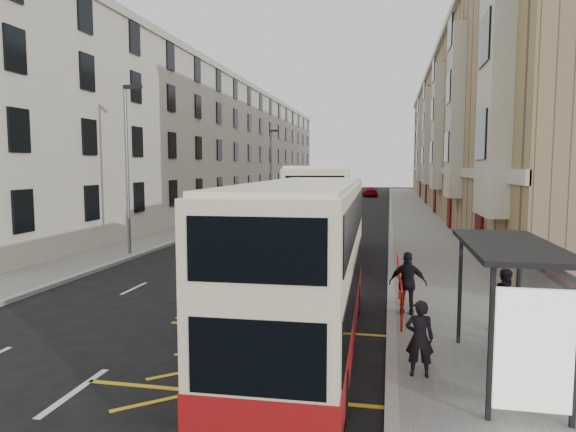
% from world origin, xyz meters
% --- Properties ---
extents(ground, '(200.00, 200.00, 0.00)m').
position_xyz_m(ground, '(0.00, 0.00, 0.00)').
color(ground, black).
rests_on(ground, ground).
extents(pavement_right, '(4.00, 120.00, 0.15)m').
position_xyz_m(pavement_right, '(8.00, 30.00, 0.07)').
color(pavement_right, slate).
rests_on(pavement_right, ground).
extents(pavement_left, '(3.00, 120.00, 0.15)m').
position_xyz_m(pavement_left, '(-7.50, 30.00, 0.07)').
color(pavement_left, slate).
rests_on(pavement_left, ground).
extents(kerb_right, '(0.25, 120.00, 0.15)m').
position_xyz_m(kerb_right, '(6.00, 30.00, 0.07)').
color(kerb_right, '#989892').
rests_on(kerb_right, ground).
extents(kerb_left, '(0.25, 120.00, 0.15)m').
position_xyz_m(kerb_left, '(-6.00, 30.00, 0.07)').
color(kerb_left, '#989892').
rests_on(kerb_left, ground).
extents(road_markings, '(10.00, 110.00, 0.01)m').
position_xyz_m(road_markings, '(0.00, 45.00, 0.01)').
color(road_markings, silver).
rests_on(road_markings, ground).
extents(terrace_right, '(10.75, 79.00, 15.25)m').
position_xyz_m(terrace_right, '(14.88, 45.38, 7.52)').
color(terrace_right, '#9F7F5C').
rests_on(terrace_right, ground).
extents(terrace_left, '(9.18, 79.00, 13.25)m').
position_xyz_m(terrace_left, '(-13.43, 45.50, 6.52)').
color(terrace_left, beige).
rests_on(terrace_left, ground).
extents(bus_shelter, '(1.65, 4.25, 2.70)m').
position_xyz_m(bus_shelter, '(8.34, -0.39, 2.14)').
color(bus_shelter, black).
rests_on(bus_shelter, pavement_right).
extents(guard_railing, '(0.06, 6.56, 1.01)m').
position_xyz_m(guard_railing, '(6.25, 5.75, 0.86)').
color(guard_railing, red).
rests_on(guard_railing, pavement_right).
extents(street_lamp_near, '(0.93, 0.18, 8.00)m').
position_xyz_m(street_lamp_near, '(-6.35, 12.00, 4.64)').
color(street_lamp_near, slate).
rests_on(street_lamp_near, pavement_left).
extents(street_lamp_far, '(0.93, 0.18, 8.00)m').
position_xyz_m(street_lamp_far, '(-6.35, 42.00, 4.64)').
color(street_lamp_far, slate).
rests_on(street_lamp_far, pavement_left).
extents(double_decker_front, '(2.56, 10.05, 3.99)m').
position_xyz_m(double_decker_front, '(4.02, 1.02, 2.03)').
color(double_decker_front, '#F8EEBE').
rests_on(double_decker_front, ground).
extents(double_decker_rear, '(3.48, 11.11, 4.36)m').
position_xyz_m(double_decker_rear, '(2.77, 13.09, 2.22)').
color(double_decker_rear, '#F8EEBE').
rests_on(double_decker_rear, ground).
extents(pedestrian_near, '(0.58, 0.39, 1.55)m').
position_xyz_m(pedestrian_near, '(6.53, -0.27, 0.93)').
color(pedestrian_near, black).
rests_on(pedestrian_near, pavement_right).
extents(pedestrian_mid, '(0.97, 0.89, 1.60)m').
position_xyz_m(pedestrian_mid, '(8.86, 3.08, 0.95)').
color(pedestrian_mid, black).
rests_on(pedestrian_mid, pavement_right).
extents(pedestrian_far, '(1.08, 0.51, 1.79)m').
position_xyz_m(pedestrian_far, '(6.44, 4.10, 1.05)').
color(pedestrian_far, black).
rests_on(pedestrian_far, pavement_right).
extents(white_van, '(4.06, 5.67, 1.43)m').
position_xyz_m(white_van, '(-4.71, 36.30, 0.72)').
color(white_van, silver).
rests_on(white_van, ground).
extents(car_silver, '(2.87, 4.29, 1.36)m').
position_xyz_m(car_silver, '(-4.02, 50.03, 0.68)').
color(car_silver, '#B6B9BE').
rests_on(car_silver, ground).
extents(car_dark, '(1.75, 4.81, 1.58)m').
position_xyz_m(car_dark, '(-4.61, 63.59, 0.79)').
color(car_dark, black).
rests_on(car_dark, ground).
extents(car_red, '(2.85, 5.11, 1.40)m').
position_xyz_m(car_red, '(2.97, 64.84, 0.70)').
color(car_red, '#9A0211').
rests_on(car_red, ground).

